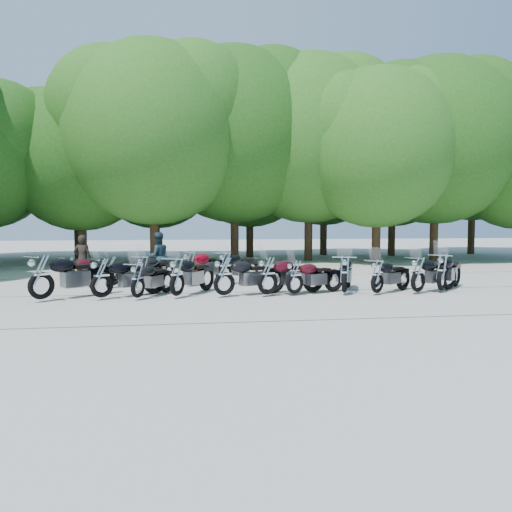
{
  "coord_description": "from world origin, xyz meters",
  "views": [
    {
      "loc": [
        -2.18,
        -13.45,
        2.16
      ],
      "look_at": [
        0.0,
        1.5,
        1.1
      ],
      "focal_mm": 35.0,
      "sensor_mm": 36.0,
      "label": 1
    }
  ],
  "objects": [
    {
      "name": "motorcycle_12",
      "position": [
        -4.51,
        3.03,
        0.58
      ],
      "size": [
        2.14,
        1.41,
        1.17
      ],
      "primitive_type": null,
      "rotation": [
        0.0,
        0.0,
        1.99
      ],
      "color": "black",
      "rests_on": "ground"
    },
    {
      "name": "tree_2",
      "position": [
        -7.25,
        12.84,
        5.31
      ],
      "size": [
        7.31,
        7.31,
        8.97
      ],
      "color": "#3A2614",
      "rests_on": "ground"
    },
    {
      "name": "motorcycle_10",
      "position": [
        5.55,
        0.58,
        0.66
      ],
      "size": [
        2.13,
        2.2,
        1.33
      ],
      "primitive_type": null,
      "rotation": [
        0.0,
        0.0,
        2.38
      ],
      "color": "black",
      "rests_on": "ground"
    },
    {
      "name": "motorcycle_1",
      "position": [
        -4.4,
        0.57,
        0.65
      ],
      "size": [
        2.3,
        1.89,
        1.3
      ],
      "primitive_type": null,
      "rotation": [
        0.0,
        0.0,
        2.18
      ],
      "color": "black",
      "rests_on": "ground"
    },
    {
      "name": "motorcycle_14",
      "position": [
        -1.96,
        3.1,
        0.67
      ],
      "size": [
        2.16,
        2.22,
        1.34
      ],
      "primitive_type": null,
      "rotation": [
        0.0,
        0.0,
        2.38
      ],
      "color": "maroon",
      "rests_on": "ground"
    },
    {
      "name": "motorcycle_15",
      "position": [
        -0.79,
        3.17,
        0.64
      ],
      "size": [
        2.0,
        2.18,
        1.28
      ],
      "primitive_type": null,
      "rotation": [
        0.0,
        0.0,
        2.43
      ],
      "color": "black",
      "rests_on": "ground"
    },
    {
      "name": "motorcycle_2",
      "position": [
        -3.43,
        0.44,
        0.58
      ],
      "size": [
        1.55,
        2.07,
        1.15
      ],
      "primitive_type": null,
      "rotation": [
        0.0,
        0.0,
        2.62
      ],
      "color": "black",
      "rests_on": "ground"
    },
    {
      "name": "motorcycle_0",
      "position": [
        -5.95,
        0.45,
        0.72
      ],
      "size": [
        2.42,
        2.26,
        1.44
      ],
      "primitive_type": null,
      "rotation": [
        0.0,
        0.0,
        2.29
      ],
      "color": "black",
      "rests_on": "ground"
    },
    {
      "name": "motorcycle_5",
      "position": [
        0.19,
        0.51,
        0.65
      ],
      "size": [
        2.37,
        1.54,
        1.29
      ],
      "primitive_type": null,
      "rotation": [
        0.0,
        0.0,
        1.97
      ],
      "color": "#370712",
      "rests_on": "ground"
    },
    {
      "name": "motorcycle_11",
      "position": [
        -5.84,
        3.18,
        0.58
      ],
      "size": [
        2.08,
        1.6,
        1.16
      ],
      "primitive_type": null,
      "rotation": [
        0.0,
        0.0,
        2.12
      ],
      "color": "#380713",
      "rests_on": "ground"
    },
    {
      "name": "tree_3",
      "position": [
        -3.57,
        11.24,
        6.32
      ],
      "size": [
        8.7,
        8.7,
        10.67
      ],
      "color": "#3A2614",
      "rests_on": "ground"
    },
    {
      "name": "ground",
      "position": [
        0.0,
        0.0,
        0.0
      ],
      "size": [
        90.0,
        90.0,
        0.0
      ],
      "primitive_type": "plane",
      "color": "#A6A296",
      "rests_on": "ground"
    },
    {
      "name": "tree_6",
      "position": [
        7.55,
        10.82,
        5.81
      ],
      "size": [
        8.0,
        8.0,
        9.82
      ],
      "color": "#3A2614",
      "rests_on": "ground"
    },
    {
      "name": "motorcycle_4",
      "position": [
        -1.05,
        0.53,
        0.65
      ],
      "size": [
        2.39,
        1.5,
        1.29
      ],
      "primitive_type": null,
      "rotation": [
        0.0,
        0.0,
        1.95
      ],
      "color": "black",
      "rests_on": "ground"
    },
    {
      "name": "tree_5",
      "position": [
        4.61,
        13.2,
        6.57
      ],
      "size": [
        9.04,
        9.04,
        11.1
      ],
      "color": "#3A2614",
      "rests_on": "ground"
    },
    {
      "name": "tree_4",
      "position": [
        0.54,
        13.09,
        6.64
      ],
      "size": [
        9.13,
        9.13,
        11.2
      ],
      "color": "#3A2614",
      "rests_on": "ground"
    },
    {
      "name": "tree_15",
      "position": [
        16.61,
        17.02,
        7.03
      ],
      "size": [
        9.67,
        9.67,
        11.86
      ],
      "color": "#3A2614",
      "rests_on": "ground"
    },
    {
      "name": "motorcycle_6",
      "position": [
        1.0,
        0.57,
        0.58
      ],
      "size": [
        2.13,
        1.42,
        1.16
      ],
      "primitive_type": null,
      "rotation": [
        0.0,
        0.0,
        1.99
      ],
      "color": "#400811",
      "rests_on": "ground"
    },
    {
      "name": "tree_12",
      "position": [
        1.8,
        16.47,
        5.72
      ],
      "size": [
        7.88,
        7.88,
        9.67
      ],
      "color": "#3A2614",
      "rests_on": "ground"
    },
    {
      "name": "motorcycle_9",
      "position": [
        4.69,
        0.37,
        0.63
      ],
      "size": [
        2.27,
        1.66,
        1.25
      ],
      "primitive_type": null,
      "rotation": [
        0.0,
        0.0,
        2.07
      ],
      "color": "black",
      "rests_on": "ground"
    },
    {
      "name": "tree_13",
      "position": [
        6.69,
        17.47,
        6.04
      ],
      "size": [
        8.31,
        8.31,
        10.2
      ],
      "color": "#3A2614",
      "rests_on": "ground"
    },
    {
      "name": "motorcycle_13",
      "position": [
        -3.48,
        3.07,
        0.59
      ],
      "size": [
        1.59,
        2.11,
        1.17
      ],
      "primitive_type": null,
      "rotation": [
        0.0,
        0.0,
        2.61
      ],
      "color": "black",
      "rests_on": "ground"
    },
    {
      "name": "tree_11",
      "position": [
        -3.76,
        16.43,
        5.49
      ],
      "size": [
        7.56,
        7.56,
        9.28
      ],
      "color": "#3A2614",
      "rests_on": "ground"
    },
    {
      "name": "tree_10",
      "position": [
        -8.29,
        16.97,
        5.66
      ],
      "size": [
        7.78,
        7.78,
        9.55
      ],
      "color": "#3A2614",
      "rests_on": "ground"
    },
    {
      "name": "rider_1",
      "position": [
        -3.09,
        4.63,
        0.88
      ],
      "size": [
        1.04,
        0.93,
        1.77
      ],
      "primitive_type": "imported",
      "rotation": [
        0.0,
        0.0,
        3.5
      ],
      "color": "#1F3641",
      "rests_on": "ground"
    },
    {
      "name": "motorcycle_3",
      "position": [
        -2.37,
        0.59,
        0.65
      ],
      "size": [
        1.82,
        2.32,
        1.3
      ],
      "primitive_type": null,
      "rotation": [
        0.0,
        0.0,
        2.58
      ],
      "color": "black",
      "rests_on": "ground"
    },
    {
      "name": "rider_0",
      "position": [
        -5.65,
        4.44,
        0.84
      ],
      "size": [
        0.67,
        0.49,
        1.69
      ],
      "primitive_type": "imported",
      "rotation": [
        0.0,
        0.0,
        2.99
      ],
      "color": "black",
      "rests_on": "ground"
    },
    {
      "name": "tree_7",
      "position": [
        11.2,
        11.78,
        6.39
      ],
      "size": [
        8.79,
        8.79,
        10.79
      ],
      "color": "#3A2614",
      "rests_on": "ground"
    },
    {
      "name": "motorcycle_8",
      "position": [
        3.41,
        0.34,
        0.59
      ],
      "size": [
        2.05,
        1.76,
        1.18
      ],
      "primitive_type": null,
      "rotation": [
        0.0,
        0.0,
        2.21
      ],
      "color": "black",
      "rests_on": "ground"
    },
    {
      "name": "tree_14",
      "position": [
        10.68,
        16.09,
        5.83
      ],
      "size": [
        8.02,
        8.02,
        9.84
      ],
      "color": "#3A2614",
      "rests_on": "ground"
    },
    {
      "name": "motorcycle_7",
      "position": [
        2.48,
        0.54,
        0.65
      ],
      "size": [
        1.53,
        2.41,
        1.31
      ],
      "primitive_type": null,
      "rotation": [
        0.0,
        0.0,
        2.75
      ],
      "color": "black",
      "rests_on": "ground"
    }
  ]
}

